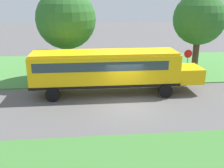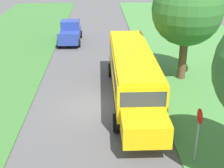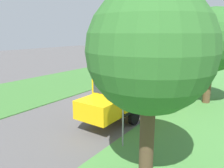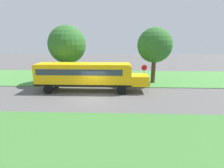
{
  "view_description": "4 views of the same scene",
  "coord_description": "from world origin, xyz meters",
  "px_view_note": "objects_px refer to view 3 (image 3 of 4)",
  "views": [
    {
      "loc": [
        15.89,
        -2.54,
        6.83
      ],
      "look_at": [
        0.25,
        -1.02,
        1.6
      ],
      "focal_mm": 42.0,
      "sensor_mm": 36.0,
      "label": 1
    },
    {
      "loc": [
        -0.35,
        17.28,
        8.99
      ],
      "look_at": [
        -1.05,
        0.27,
        1.59
      ],
      "focal_mm": 50.0,
      "sensor_mm": 36.0,
      "label": 2
    },
    {
      "loc": [
        -9.88,
        14.26,
        5.65
      ],
      "look_at": [
        -0.36,
        0.62,
        1.73
      ],
      "focal_mm": 35.0,
      "sensor_mm": 36.0,
      "label": 3
    },
    {
      "loc": [
        16.74,
        2.64,
        5.59
      ],
      "look_at": [
        -1.27,
        1.93,
        1.12
      ],
      "focal_mm": 28.0,
      "sensor_mm": 36.0,
      "label": 4
    }
  ],
  "objects_px": {
    "stop_sign": "(123,115)",
    "school_bus": "(145,81)",
    "pickup_truck": "(156,65)",
    "oak_tree_beside_bus": "(213,40)",
    "oak_tree_roadside_mid": "(150,53)"
  },
  "relations": [
    {
      "from": "stop_sign",
      "to": "oak_tree_beside_bus",
      "type": "bearing_deg",
      "value": -100.9
    },
    {
      "from": "school_bus",
      "to": "stop_sign",
      "type": "relative_size",
      "value": 4.53
    },
    {
      "from": "oak_tree_beside_bus",
      "to": "school_bus",
      "type": "bearing_deg",
      "value": 36.74
    },
    {
      "from": "school_bus",
      "to": "oak_tree_beside_bus",
      "type": "bearing_deg",
      "value": -143.26
    },
    {
      "from": "school_bus",
      "to": "oak_tree_roadside_mid",
      "type": "height_order",
      "value": "oak_tree_roadside_mid"
    },
    {
      "from": "stop_sign",
      "to": "school_bus",
      "type": "bearing_deg",
      "value": -71.9
    },
    {
      "from": "school_bus",
      "to": "oak_tree_beside_bus",
      "type": "height_order",
      "value": "oak_tree_beside_bus"
    },
    {
      "from": "school_bus",
      "to": "pickup_truck",
      "type": "height_order",
      "value": "school_bus"
    },
    {
      "from": "oak_tree_beside_bus",
      "to": "oak_tree_roadside_mid",
      "type": "distance_m",
      "value": 11.22
    },
    {
      "from": "oak_tree_beside_bus",
      "to": "oak_tree_roadside_mid",
      "type": "relative_size",
      "value": 1.04
    },
    {
      "from": "oak_tree_beside_bus",
      "to": "stop_sign",
      "type": "xyz_separation_m",
      "value": [
        1.88,
        9.79,
        -3.35
      ]
    },
    {
      "from": "pickup_truck",
      "to": "school_bus",
      "type": "bearing_deg",
      "value": 110.21
    },
    {
      "from": "oak_tree_roadside_mid",
      "to": "school_bus",
      "type": "bearing_deg",
      "value": -63.03
    },
    {
      "from": "oak_tree_roadside_mid",
      "to": "stop_sign",
      "type": "xyz_separation_m",
      "value": [
        1.96,
        -1.43,
        -3.21
      ]
    },
    {
      "from": "stop_sign",
      "to": "pickup_truck",
      "type": "bearing_deg",
      "value": -70.47
    }
  ]
}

